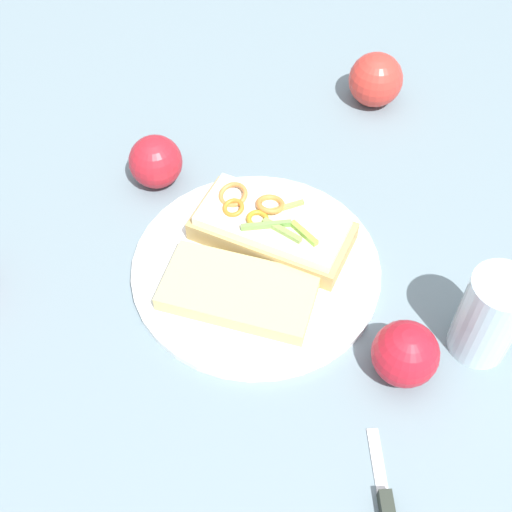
% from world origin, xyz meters
% --- Properties ---
extents(ground_plane, '(2.00, 2.00, 0.00)m').
position_xyz_m(ground_plane, '(0.00, 0.00, 0.00)').
color(ground_plane, slate).
rests_on(ground_plane, ground).
extents(plate, '(0.30, 0.30, 0.01)m').
position_xyz_m(plate, '(0.00, 0.00, 0.01)').
color(plate, white).
rests_on(plate, ground_plane).
extents(sandwich, '(0.21, 0.16, 0.05)m').
position_xyz_m(sandwich, '(-0.02, -0.04, 0.03)').
color(sandwich, tan).
rests_on(sandwich, plate).
extents(bread_slice_side, '(0.19, 0.13, 0.02)m').
position_xyz_m(bread_slice_side, '(0.02, 0.04, 0.02)').
color(bread_slice_side, tan).
rests_on(bread_slice_side, plate).
extents(apple_0, '(0.10, 0.10, 0.07)m').
position_xyz_m(apple_0, '(-0.16, 0.13, 0.04)').
color(apple_0, '#B01826').
rests_on(apple_0, ground_plane).
extents(apple_1, '(0.08, 0.08, 0.07)m').
position_xyz_m(apple_1, '(0.14, -0.14, 0.03)').
color(apple_1, '#A91C27').
rests_on(apple_1, ground_plane).
extents(apple_3, '(0.10, 0.10, 0.08)m').
position_xyz_m(apple_3, '(-0.16, -0.32, 0.04)').
color(apple_3, red).
rests_on(apple_3, ground_plane).
extents(drinking_glass, '(0.07, 0.07, 0.11)m').
position_xyz_m(drinking_glass, '(-0.25, 0.09, 0.06)').
color(drinking_glass, silver).
rests_on(drinking_glass, ground_plane).
extents(knife, '(0.02, 0.12, 0.02)m').
position_xyz_m(knife, '(-0.14, 0.27, 0.01)').
color(knife, silver).
rests_on(knife, ground_plane).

